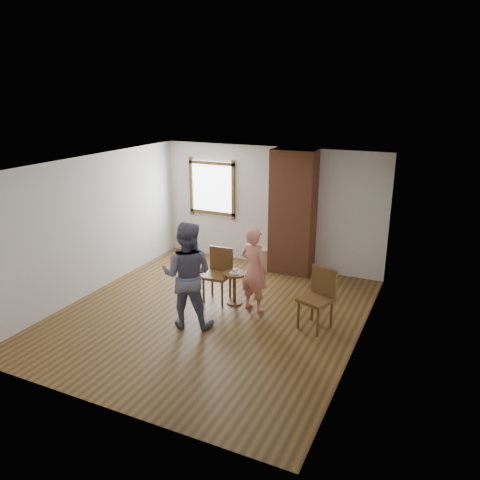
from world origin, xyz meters
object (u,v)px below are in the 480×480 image
Objects in this scene: man at (187,275)px; person_pink at (254,270)px; dining_chair_left at (219,271)px; stoneware_crock at (265,258)px; dining_chair_right at (319,295)px; side_table at (234,283)px.

man is 1.22m from person_pink.
person_pink is (0.78, -0.16, 0.22)m from dining_chair_left.
man is at bearing -92.46° from dining_chair_left.
man reaches higher than stoneware_crock.
dining_chair_right is at bearing -171.84° from man.
man is at bearing -93.79° from stoneware_crock.
person_pink reaches higher than stoneware_crock.
person_pink is at bearing -143.78° from man.
dining_chair_right reaches higher than stoneware_crock.
stoneware_crock is 2.07m from person_pink.
dining_chair_right is 2.15m from man.
stoneware_crock is at bearing -57.65° from person_pink.
person_pink is (0.42, -0.09, 0.36)m from side_table.
dining_chair_left is 0.64× the size of person_pink.
dining_chair_left is 1.99m from dining_chair_right.
dining_chair_left is 1.62× the size of side_table.
dining_chair_right reaches higher than dining_chair_left.
side_table is at bearing -167.78° from dining_chair_right.
stoneware_crock is 1.80m from dining_chair_left.
stoneware_crock is at bearing 94.77° from side_table.
dining_chair_right reaches higher than side_table.
side_table is at bearing 3.69° from person_pink.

